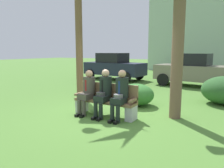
# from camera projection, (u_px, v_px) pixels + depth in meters

# --- Properties ---
(ground_plane) EXTENTS (80.00, 80.00, 0.00)m
(ground_plane) POSITION_uv_depth(u_px,v_px,m) (107.00, 114.00, 6.26)
(ground_plane) COLOR #4F7F32
(park_bench) EXTENTS (1.82, 0.44, 0.90)m
(park_bench) POSITION_uv_depth(u_px,v_px,m) (106.00, 101.00, 6.09)
(park_bench) COLOR brown
(park_bench) RESTS_ON ground
(seated_man_left) EXTENTS (0.34, 0.72, 1.26)m
(seated_man_left) POSITION_uv_depth(u_px,v_px,m) (87.00, 90.00, 6.20)
(seated_man_left) COLOR #4C473D
(seated_man_left) RESTS_ON ground
(seated_man_middle) EXTENTS (0.34, 0.72, 1.31)m
(seated_man_middle) POSITION_uv_depth(u_px,v_px,m) (104.00, 91.00, 5.93)
(seated_man_middle) COLOR #1E2823
(seated_man_middle) RESTS_ON ground
(seated_man_right) EXTENTS (0.34, 0.72, 1.31)m
(seated_man_right) POSITION_uv_depth(u_px,v_px,m) (120.00, 92.00, 5.67)
(seated_man_right) COLOR #1E2823
(seated_man_right) RESTS_ON ground
(shrub_mid_lawn) EXTENTS (1.16, 1.07, 0.73)m
(shrub_mid_lawn) POSITION_uv_depth(u_px,v_px,m) (137.00, 95.00, 7.24)
(shrub_mid_lawn) COLOR #367530
(shrub_mid_lawn) RESTS_ON ground
(parked_car_near) EXTENTS (4.04, 2.05, 1.68)m
(parked_car_near) POSITION_uv_depth(u_px,v_px,m) (114.00, 66.00, 13.82)
(parked_car_near) COLOR #1E2338
(parked_car_near) RESTS_ON ground
(parked_car_far) EXTENTS (4.05, 2.06, 1.68)m
(parked_car_far) POSITION_uv_depth(u_px,v_px,m) (194.00, 70.00, 11.10)
(parked_car_far) COLOR slate
(parked_car_far) RESTS_ON ground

